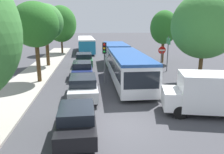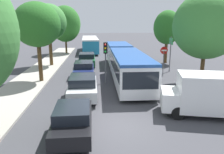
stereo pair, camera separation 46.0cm
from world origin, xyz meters
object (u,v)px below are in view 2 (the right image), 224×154
(tree_left_mid, at_px, (37,25))
(tree_left_far, at_px, (50,23))
(traffic_light, at_px, (106,53))
(tree_right_mid, at_px, (167,28))
(articulated_bus, at_px, (124,59))
(city_bus_rear, at_px, (90,44))
(white_van, at_px, (213,94))
(queued_car_black, at_px, (73,120))
(direction_sign_post, at_px, (171,47))
(queued_car_navy, at_px, (84,69))
(queued_car_green, at_px, (87,59))
(no_entry_sign, at_px, (164,57))
(tree_left_distant, at_px, (65,25))
(queued_car_silver, at_px, (83,86))
(tree_right_near, at_px, (207,26))

(tree_left_mid, distance_m, tree_left_far, 7.14)
(traffic_light, height_order, tree_right_mid, tree_right_mid)
(articulated_bus, height_order, city_bus_rear, articulated_bus)
(tree_left_mid, bearing_deg, white_van, -35.07)
(city_bus_rear, xyz_separation_m, queued_car_black, (-0.06, -29.26, -0.73))
(tree_left_mid, bearing_deg, direction_sign_post, 15.09)
(city_bus_rear, relative_size, direction_sign_post, 3.19)
(queued_car_black, height_order, queued_car_navy, queued_car_navy)
(queued_car_navy, height_order, tree_left_far, tree_left_far)
(queued_car_green, relative_size, white_van, 0.83)
(articulated_bus, height_order, no_entry_sign, no_entry_sign)
(white_van, bearing_deg, city_bus_rear, -62.34)
(tree_left_far, bearing_deg, white_van, -52.44)
(traffic_light, height_order, tree_left_distant, tree_left_distant)
(tree_left_mid, distance_m, tree_right_mid, 15.81)
(queued_car_green, relative_size, tree_right_mid, 0.69)
(tree_left_mid, bearing_deg, articulated_bus, 19.07)
(direction_sign_post, bearing_deg, queued_car_silver, 47.02)
(queued_car_black, relative_size, white_van, 0.74)
(articulated_bus, distance_m, queued_car_silver, 7.68)
(white_van, bearing_deg, queued_car_green, -50.50)
(queued_car_silver, relative_size, tree_left_distant, 0.58)
(tree_left_distant, bearing_deg, queued_car_black, -82.09)
(tree_right_mid, bearing_deg, tree_left_mid, -148.26)
(tree_right_near, relative_size, tree_right_mid, 1.13)
(queued_car_black, bearing_deg, tree_left_mid, 20.30)
(queued_car_black, height_order, white_van, white_van)
(queued_car_silver, bearing_deg, city_bus_rear, -0.85)
(tree_right_near, bearing_deg, no_entry_sign, 125.44)
(no_entry_sign, relative_size, direction_sign_post, 0.78)
(articulated_bus, relative_size, queued_car_navy, 3.98)
(city_bus_rear, bearing_deg, queued_car_black, 177.29)
(queued_car_green, bearing_deg, no_entry_sign, -128.75)
(queued_car_navy, bearing_deg, city_bus_rear, -1.50)
(white_van, distance_m, tree_left_far, 19.04)
(city_bus_rear, distance_m, queued_car_green, 13.07)
(articulated_bus, bearing_deg, direction_sign_post, 98.95)
(traffic_light, distance_m, tree_left_far, 10.01)
(queued_car_navy, bearing_deg, tree_right_mid, -56.97)
(queued_car_navy, distance_m, tree_left_mid, 5.61)
(white_van, xyz_separation_m, no_entry_sign, (0.03, 9.00, 0.64))
(traffic_light, distance_m, tree_right_mid, 12.09)
(queued_car_navy, relative_size, tree_left_distant, 0.56)
(queued_car_silver, xyz_separation_m, queued_car_navy, (-0.23, 5.77, -0.02))
(tree_right_near, bearing_deg, queued_car_green, 137.44)
(queued_car_silver, distance_m, tree_right_mid, 16.20)
(queued_car_green, height_order, tree_right_near, tree_right_near)
(white_van, relative_size, tree_right_mid, 0.82)
(queued_car_green, xyz_separation_m, tree_right_near, (9.60, -8.81, 3.96))
(white_van, xyz_separation_m, tree_right_mid, (2.49, 16.00, 3.13))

